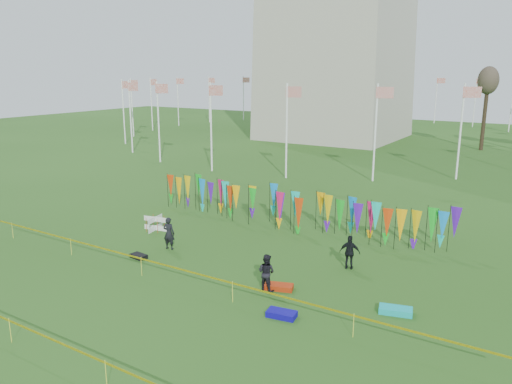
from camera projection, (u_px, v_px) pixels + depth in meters
The scene contains 13 objects.
ground at pixel (193, 278), 22.29m from camera, with size 160.00×160.00×0.00m, color #244C15.
flagpole_ring at pixel (335, 108), 68.07m from camera, with size 57.40×56.16×8.00m.
banner_row at pixel (292, 206), 29.03m from camera, with size 18.64×0.64×2.26m.
caution_tape_near at pixel (173, 268), 21.38m from camera, with size 26.00×0.02×0.90m.
caution_tape_far at pixel (38, 335), 16.02m from camera, with size 26.00×0.02×0.90m.
box_kite at pixel (155, 224), 28.80m from camera, with size 0.76×0.76×0.84m.
person_left at pixel (169, 233), 25.72m from camera, with size 0.62×0.46×1.71m, color black.
person_mid at pixel (266, 272), 20.88m from camera, with size 0.78×0.48×1.60m, color black.
person_right at pixel (350, 252), 23.15m from camera, with size 0.95×0.54×1.62m, color black.
kite_bag_blue at pixel (282, 314), 18.76m from camera, with size 1.10×0.57×0.23m, color #11099D.
kite_bag_red at pixel (279, 287), 21.13m from camera, with size 1.22×0.56×0.22m, color #B62D0C.
kite_bag_black at pixel (139, 256), 24.65m from camera, with size 0.84×0.49×0.20m, color black.
kite_bag_teal at pixel (396, 310), 19.03m from camera, with size 1.24×0.59×0.24m, color #0DC0C1.
Camera 1 is at (13.39, -16.08, 9.04)m, focal length 35.00 mm.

